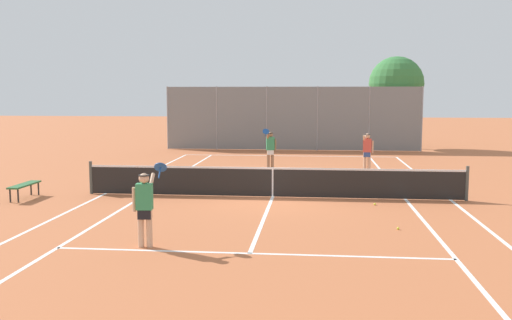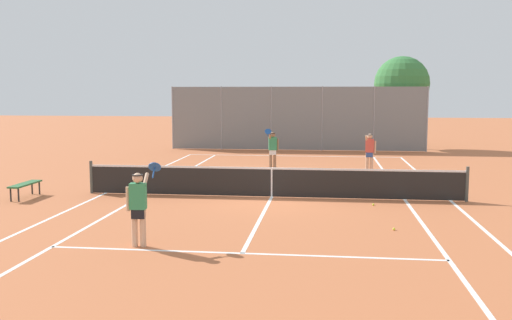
% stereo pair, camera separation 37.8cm
% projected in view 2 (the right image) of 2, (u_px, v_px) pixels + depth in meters
% --- Properties ---
extents(ground_plane, '(120.00, 120.00, 0.00)m').
position_uv_depth(ground_plane, '(272.00, 197.00, 18.03)').
color(ground_plane, '#BC663D').
extents(court_line_markings, '(11.10, 23.90, 0.01)m').
position_uv_depth(court_line_markings, '(272.00, 197.00, 18.03)').
color(court_line_markings, white).
rests_on(court_line_markings, ground).
extents(tennis_net, '(12.00, 0.10, 1.07)m').
position_uv_depth(tennis_net, '(272.00, 181.00, 17.97)').
color(tennis_net, '#474C47').
rests_on(tennis_net, ground).
extents(player_near_side, '(0.62, 0.77, 1.77)m').
position_uv_depth(player_near_side, '(138.00, 204.00, 12.16)').
color(player_near_side, '#D8A884').
rests_on(player_near_side, ground).
extents(player_far_left, '(0.56, 0.82, 1.77)m').
position_uv_depth(player_far_left, '(273.00, 148.00, 24.62)').
color(player_far_left, '#936B4C').
rests_on(player_far_left, ground).
extents(player_far_right, '(0.48, 0.47, 1.60)m').
position_uv_depth(player_far_right, '(370.00, 150.00, 23.71)').
color(player_far_right, '#D8A884').
rests_on(player_far_right, ground).
extents(loose_tennis_ball_0, '(0.07, 0.07, 0.07)m').
position_uv_depth(loose_tennis_ball_0, '(373.00, 205.00, 16.67)').
color(loose_tennis_ball_0, '#D1DB33').
rests_on(loose_tennis_ball_0, ground).
extents(loose_tennis_ball_1, '(0.07, 0.07, 0.07)m').
position_uv_depth(loose_tennis_ball_1, '(394.00, 229.00, 13.68)').
color(loose_tennis_ball_1, '#D1DB33').
rests_on(loose_tennis_ball_1, ground).
extents(loose_tennis_ball_2, '(0.07, 0.07, 0.07)m').
position_uv_depth(loose_tennis_ball_2, '(340.00, 175.00, 22.64)').
color(loose_tennis_ball_2, '#D1DB33').
rests_on(loose_tennis_ball_2, ground).
extents(courtside_bench, '(0.36, 1.50, 0.47)m').
position_uv_depth(courtside_bench, '(25.00, 185.00, 17.87)').
color(courtside_bench, '#2D6638').
rests_on(courtside_bench, ground).
extents(back_fence, '(14.61, 0.08, 3.64)m').
position_uv_depth(back_fence, '(296.00, 118.00, 32.53)').
color(back_fence, gray).
rests_on(back_fence, ground).
extents(tree_behind_left, '(3.23, 3.23, 5.43)m').
position_uv_depth(tree_behind_left, '(403.00, 85.00, 33.56)').
color(tree_behind_left, brown).
rests_on(tree_behind_left, ground).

